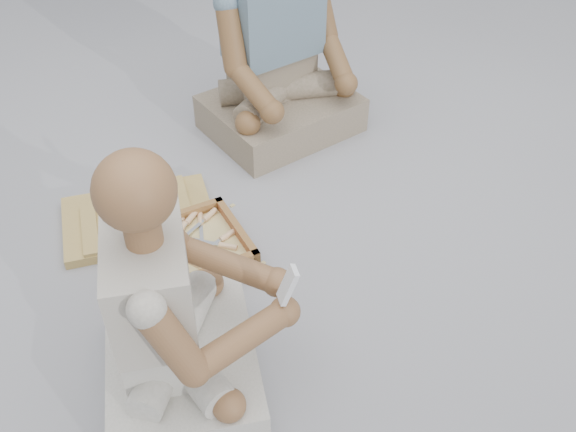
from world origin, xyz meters
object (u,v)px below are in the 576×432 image
carved_panel (139,218)px  companion (278,64)px  tool_tray (184,250)px  craftsman (173,319)px

carved_panel → companion: (0.82, 0.32, 0.32)m
tool_tray → craftsman: size_ratio=0.53×
carved_panel → tool_tray: (0.08, -0.30, 0.04)m
carved_panel → craftsman: bearing=-99.9°
carved_panel → craftsman: 0.84m
tool_tray → craftsman: bearing=-113.7°
companion → carved_panel: bearing=15.3°
carved_panel → companion: companion is taller
craftsman → carved_panel: bearing=-171.9°
carved_panel → craftsman: size_ratio=0.67×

